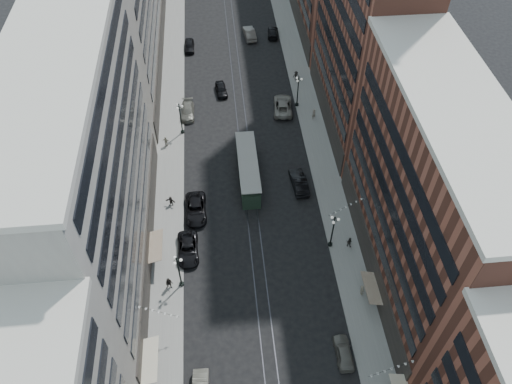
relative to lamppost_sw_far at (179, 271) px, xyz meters
name	(u,v)px	position (x,y,z in m)	size (l,w,h in m)	color
ground	(240,109)	(9.20, 32.00, -3.10)	(220.00, 220.00, 0.00)	black
sidewalk_west	(173,76)	(-1.80, 42.00, -3.02)	(4.00, 180.00, 0.15)	gray
sidewalk_east	(298,69)	(20.20, 42.00, -3.02)	(4.00, 180.00, 0.15)	gray
rail_west	(232,73)	(8.50, 42.00, -3.09)	(0.12, 180.00, 0.02)	#2D2D33
rail_east	(240,73)	(9.90, 42.00, -3.09)	(0.12, 180.00, 0.02)	#2D2D33
building_west_mid	(90,177)	(-7.80, 5.00, 10.90)	(8.00, 36.00, 28.00)	#9A9689
building_east_mid	(425,203)	(26.20, 0.00, 8.90)	(8.00, 30.00, 24.00)	brown
lamppost_sw_far	(179,271)	(0.00, 0.00, 0.00)	(1.03, 1.14, 5.52)	black
lamppost_sw_mid	(181,118)	(0.00, 27.00, 0.00)	(1.03, 1.14, 5.52)	black
lamppost_se_far	(333,230)	(18.40, 4.00, 0.00)	(1.03, 1.14, 5.52)	black
lamppost_se_mid	(298,90)	(18.40, 32.00, 0.00)	(1.03, 1.14, 5.52)	black
streetcar	(248,170)	(9.20, 16.68, -1.56)	(2.66, 12.01, 3.32)	#243929
car_2	(188,249)	(0.80, 4.62, -2.34)	(2.51, 5.44, 1.51)	black
car_4	(344,352)	(17.01, -10.17, -2.38)	(1.69, 4.21, 1.43)	#66645B
pedestrian_2	(169,284)	(-1.33, -0.32, -2.02)	(0.90, 0.49, 1.85)	black
pedestrian_4	(362,290)	(20.63, -3.18, -2.13)	(0.96, 0.44, 1.64)	beige
car_7	(196,209)	(1.84, 10.88, -2.28)	(2.69, 5.84, 1.62)	black
car_8	(188,111)	(0.82, 31.42, -2.36)	(2.07, 5.09, 1.48)	slate
car_9	(189,46)	(1.16, 50.39, -2.35)	(1.77, 4.41, 1.50)	black
car_10	(299,182)	(16.02, 14.38, -2.23)	(1.84, 5.28, 1.74)	black
car_11	(283,105)	(16.00, 31.24, -2.23)	(2.86, 6.21, 1.72)	gray
car_12	(273,32)	(17.03, 53.66, -2.41)	(1.92, 4.73, 1.37)	black
car_13	(221,89)	(6.39, 36.59, -2.37)	(1.71, 4.26, 1.45)	black
car_14	(250,33)	(12.55, 53.43, -2.22)	(1.86, 5.33, 1.76)	#635F58
pedestrian_5	(171,201)	(-1.43, 12.50, -2.19)	(1.39, 0.40, 1.50)	black
pedestrian_6	(166,141)	(-2.35, 24.24, -2.08)	(1.02, 0.46, 1.74)	#A29A86
pedestrian_7	(349,242)	(20.64, 3.67, -2.18)	(0.75, 0.41, 1.54)	black
pedestrian_8	(314,114)	(20.52, 28.48, -2.05)	(0.66, 0.43, 1.80)	#9F9384
pedestrian_9	(296,76)	(19.24, 38.81, -2.08)	(1.11, 0.46, 1.72)	black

